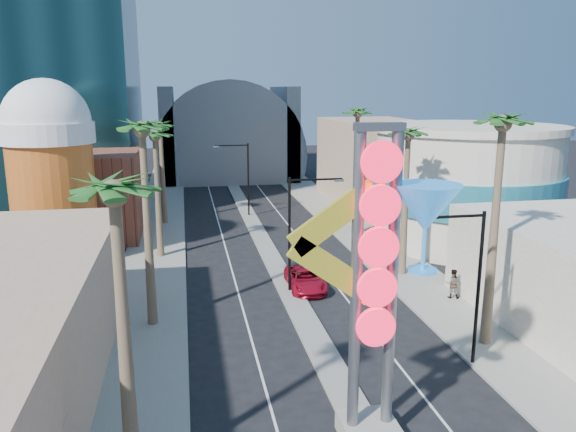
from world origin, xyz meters
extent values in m
cube|color=gray|center=(-9.50, 35.00, 0.07)|extent=(5.00, 100.00, 0.15)
cube|color=gray|center=(9.50, 35.00, 0.07)|extent=(5.00, 100.00, 0.15)
cube|color=gray|center=(0.00, 38.00, 0.07)|extent=(1.60, 84.00, 0.15)
cube|color=brown|center=(-16.00, 38.00, 4.00)|extent=(10.00, 10.00, 8.00)
cube|color=tan|center=(16.00, 48.00, 5.00)|extent=(10.00, 20.00, 10.00)
cylinder|color=#BD4719|center=(-17.00, 30.00, 5.00)|extent=(6.40, 6.40, 10.00)
cylinder|color=white|center=(-17.00, 30.00, 10.40)|extent=(7.00, 7.00, 1.60)
sphere|color=white|center=(-17.00, 30.00, 11.20)|extent=(6.60, 6.60, 6.60)
cylinder|color=beige|center=(18.00, 30.00, 5.00)|extent=(16.00, 16.00, 10.00)
cylinder|color=teal|center=(18.00, 30.00, 5.00)|extent=(16.60, 16.60, 3.00)
cylinder|color=beige|center=(18.00, 30.00, 10.30)|extent=(16.60, 16.60, 0.60)
cylinder|color=slate|center=(0.00, 72.00, 4.00)|extent=(22.00, 16.00, 22.00)
cube|color=slate|center=(-9.00, 72.00, 7.00)|extent=(2.00, 16.00, 14.00)
cube|color=slate|center=(9.00, 72.00, 7.00)|extent=(2.00, 16.00, 14.00)
cube|color=gray|center=(0.00, 3.00, 0.40)|extent=(2.20, 2.20, 0.80)
cylinder|color=slate|center=(-0.70, 3.00, 6.50)|extent=(0.44, 0.44, 12.00)
cylinder|color=slate|center=(0.70, 3.00, 6.50)|extent=(0.44, 0.44, 12.00)
cube|color=slate|center=(0.00, 3.00, 12.40)|extent=(1.80, 0.50, 0.30)
cylinder|color=red|center=(0.00, 2.65, 11.20)|extent=(1.50, 0.25, 1.50)
cylinder|color=red|center=(0.00, 2.65, 9.65)|extent=(1.50, 0.25, 1.50)
cylinder|color=red|center=(0.00, 2.65, 8.10)|extent=(1.50, 0.25, 1.50)
cylinder|color=red|center=(0.00, 2.65, 6.55)|extent=(1.50, 0.25, 1.50)
cylinder|color=red|center=(0.00, 2.65, 5.00)|extent=(1.50, 0.25, 1.50)
cube|color=yellow|center=(-1.60, 3.00, 9.20)|extent=(3.47, 0.25, 2.80)
cube|color=yellow|center=(-1.60, 3.00, 7.20)|extent=(3.47, 0.25, 2.80)
cone|color=#2684DC|center=(1.90, 3.00, 9.40)|extent=(2.60, 2.60, 1.80)
cylinder|color=#2684DC|center=(1.90, 3.00, 7.80)|extent=(0.16, 0.16, 1.60)
cylinder|color=#2684DC|center=(1.90, 3.00, 7.00)|extent=(1.10, 1.10, 0.12)
cylinder|color=black|center=(0.00, 20.00, 4.00)|extent=(0.18, 0.18, 8.00)
cube|color=black|center=(1.80, 20.00, 7.80)|extent=(3.60, 0.12, 0.12)
cube|color=slate|center=(3.40, 20.00, 7.70)|extent=(0.60, 0.25, 0.18)
cylinder|color=black|center=(0.00, 44.00, 4.00)|extent=(0.18, 0.18, 8.00)
cube|color=black|center=(-1.80, 44.00, 7.80)|extent=(3.60, 0.12, 0.12)
cube|color=slate|center=(-3.40, 44.00, 7.70)|extent=(0.60, 0.25, 0.18)
cylinder|color=black|center=(7.20, 8.00, 4.00)|extent=(0.18, 0.18, 8.00)
cube|color=black|center=(5.58, 8.00, 7.80)|extent=(3.24, 0.12, 0.12)
cube|color=slate|center=(4.14, 8.00, 7.70)|extent=(0.60, 0.25, 0.18)
cylinder|color=brown|center=(-9.00, 2.00, 5.25)|extent=(0.40, 0.40, 10.50)
sphere|color=#194D1C|center=(-9.00, 2.00, 10.50)|extent=(2.40, 2.40, 2.40)
cylinder|color=brown|center=(-9.00, 16.00, 5.75)|extent=(0.40, 0.40, 11.50)
sphere|color=#194D1C|center=(-9.00, 16.00, 11.50)|extent=(2.40, 2.40, 2.40)
cylinder|color=brown|center=(-9.00, 30.00, 5.00)|extent=(0.40, 0.40, 10.00)
sphere|color=#194D1C|center=(-9.00, 30.00, 10.00)|extent=(2.40, 2.40, 2.40)
cylinder|color=brown|center=(-9.00, 42.00, 5.00)|extent=(0.40, 0.40, 10.00)
sphere|color=#194D1C|center=(-9.00, 42.00, 10.00)|extent=(2.40, 2.40, 2.40)
cylinder|color=brown|center=(9.00, 10.00, 6.00)|extent=(0.40, 0.40, 12.00)
sphere|color=#194D1C|center=(9.00, 10.00, 12.00)|extent=(2.40, 2.40, 2.40)
cylinder|color=brown|center=(9.00, 22.00, 5.25)|extent=(0.40, 0.40, 10.50)
sphere|color=#194D1C|center=(9.00, 22.00, 10.50)|extent=(2.40, 2.40, 2.40)
cylinder|color=brown|center=(9.00, 34.00, 5.75)|extent=(0.40, 0.40, 11.50)
sphere|color=#194D1C|center=(9.00, 34.00, 11.50)|extent=(2.40, 2.40, 2.40)
imported|color=#AC0D25|center=(1.20, 20.38, 0.71)|extent=(2.45, 5.17, 1.43)
imported|color=gray|center=(10.33, 16.57, 1.14)|extent=(1.18, 1.08, 1.97)
camera|label=1|loc=(-6.82, -15.95, 13.70)|focal=35.00mm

